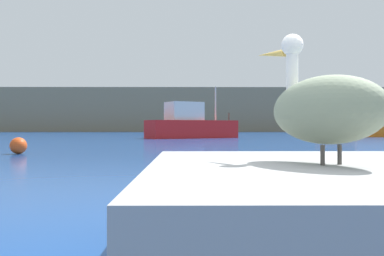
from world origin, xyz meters
TOP-DOWN VIEW (x-y plane):
  - hillside_backdrop at (0.00, 72.81)m, footprint 140.00×10.06m
  - pier_dock at (-0.03, -0.31)m, footprint 2.42×3.00m
  - pelican at (-0.03, -0.29)m, footprint 0.84×1.25m
  - fishing_boat_red at (-0.86, 32.04)m, footprint 7.85×5.69m
  - fishing_boat_orange at (15.30, 36.50)m, footprint 8.12×4.25m
  - mooring_buoy at (-7.12, 12.18)m, footprint 0.60×0.60m

SIDE VIEW (x-z plane):
  - mooring_buoy at x=-7.12m, z-range 0.00..0.60m
  - pier_dock at x=-0.03m, z-range 0.00..0.75m
  - fishing_boat_orange at x=15.30m, z-range -1.62..3.51m
  - fishing_boat_red at x=-0.86m, z-range -1.11..3.26m
  - pelican at x=-0.03m, z-range 0.66..1.62m
  - hillside_backdrop at x=0.00m, z-range 0.00..7.48m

